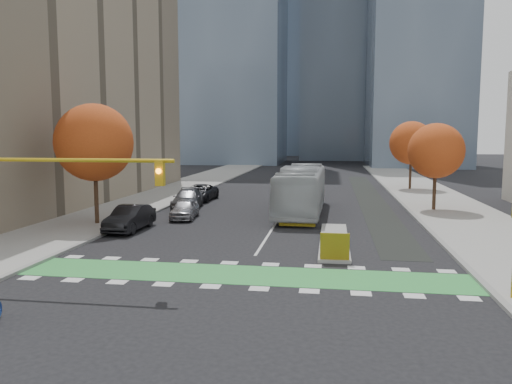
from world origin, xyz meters
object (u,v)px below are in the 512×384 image
(tree_east_near, at_px, (436,151))
(parked_car_c, at_px, (188,199))
(parked_car_b, at_px, (130,218))
(traffic_signal_west, at_px, (47,186))
(parked_car_d, at_px, (200,193))
(tree_east_far, at_px, (411,143))
(hazard_board, at_px, (335,247))
(parked_car_a, at_px, (185,209))
(tree_west, at_px, (94,143))
(bus, at_px, (301,190))

(tree_east_near, distance_m, parked_car_c, 20.57)
(parked_car_b, bearing_deg, traffic_signal_west, -83.74)
(parked_car_c, distance_m, parked_car_d, 5.01)
(tree_east_far, distance_m, parked_car_c, 27.40)
(tree_east_far, height_order, parked_car_b, tree_east_far)
(traffic_signal_west, relative_size, parked_car_b, 1.74)
(hazard_board, height_order, parked_car_a, hazard_board)
(tree_west, height_order, tree_east_far, tree_west)
(tree_west, relative_size, parked_car_b, 1.68)
(parked_car_a, height_order, parked_car_b, parked_car_b)
(parked_car_c, bearing_deg, traffic_signal_west, -96.86)
(tree_west, xyz_separation_m, tree_east_near, (24.00, 10.00, -0.75))
(tree_east_far, height_order, parked_car_d, tree_east_far)
(hazard_board, distance_m, parked_car_d, 24.66)
(hazard_board, relative_size, parked_car_d, 0.26)
(parked_car_b, bearing_deg, bus, 40.59)
(tree_east_near, bearing_deg, tree_west, -157.38)
(traffic_signal_west, bearing_deg, parked_car_d, 91.10)
(tree_east_near, relative_size, traffic_signal_west, 0.83)
(bus, bearing_deg, tree_east_far, 60.65)
(tree_west, xyz_separation_m, tree_east_far, (24.50, 26.00, -0.38))
(tree_east_near, relative_size, bus, 0.53)
(tree_west, relative_size, parked_car_c, 1.52)
(hazard_board, xyz_separation_m, parked_car_b, (-13.00, 6.30, 0.01))
(hazard_board, distance_m, parked_car_b, 14.44)
(tree_west, distance_m, tree_east_near, 26.01)
(parked_car_d, bearing_deg, hazard_board, -57.25)
(hazard_board, xyz_separation_m, parked_car_d, (-12.43, 21.30, -0.05))
(bus, distance_m, parked_car_a, 9.22)
(tree_east_near, height_order, parked_car_c, tree_east_near)
(parked_car_a, relative_size, parked_car_d, 0.78)
(hazard_board, relative_size, tree_west, 0.17)
(hazard_board, bearing_deg, bus, 99.50)
(bus, distance_m, parked_car_d, 11.76)
(tree_east_near, relative_size, parked_car_c, 1.30)
(parked_car_c, bearing_deg, parked_car_b, -102.44)
(tree_east_far, xyz_separation_m, bus, (-11.02, -18.75, -3.37))
(traffic_signal_west, height_order, parked_car_d, traffic_signal_west)
(parked_car_a, relative_size, parked_car_c, 0.78)
(tree_west, height_order, traffic_signal_west, tree_west)
(tree_east_near, distance_m, parked_car_a, 20.37)
(hazard_board, distance_m, bus, 15.30)
(bus, xyz_separation_m, parked_car_b, (-10.48, -8.76, -1.06))
(parked_car_d, bearing_deg, tree_west, -102.34)
(parked_car_a, bearing_deg, bus, 18.71)
(traffic_signal_west, bearing_deg, bus, 64.54)
(parked_car_b, bearing_deg, parked_car_c, 85.61)
(tree_west, distance_m, parked_car_b, 5.86)
(parked_car_b, distance_m, parked_car_c, 10.04)
(parked_car_a, distance_m, parked_car_b, 5.44)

